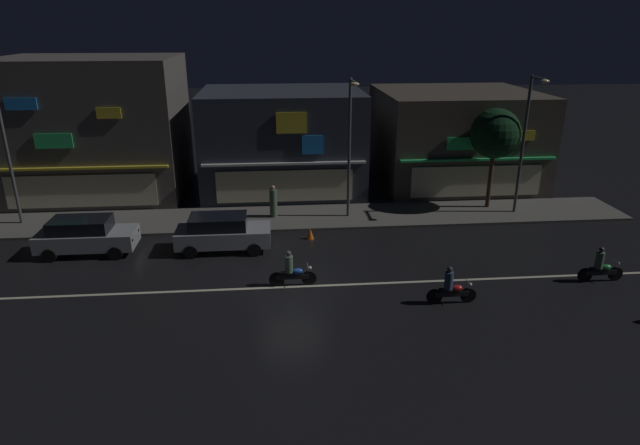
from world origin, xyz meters
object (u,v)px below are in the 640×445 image
(pedestrian_on_sidewalk, at_px, (273,202))
(parked_car_trailing, at_px, (86,235))
(streetlamp_west, at_px, (2,136))
(streetlamp_mid, at_px, (350,138))
(motorcycle_following, at_px, (291,271))
(motorcycle_opposite_lane, at_px, (600,267))
(streetlamp_east, at_px, (526,135))
(parked_car_near_kerb, at_px, (222,232))
(traffic_cone, at_px, (310,234))
(motorcycle_lead, at_px, (451,288))

(pedestrian_on_sidewalk, distance_m, parked_car_trailing, 9.33)
(streetlamp_west, bearing_deg, streetlamp_mid, -1.44)
(motorcycle_following, bearing_deg, motorcycle_opposite_lane, 1.56)
(streetlamp_mid, distance_m, parked_car_trailing, 13.44)
(streetlamp_mid, height_order, streetlamp_east, streetlamp_east)
(streetlamp_mid, height_order, parked_car_near_kerb, streetlamp_mid)
(streetlamp_mid, distance_m, motorcycle_opposite_lane, 12.85)
(parked_car_trailing, height_order, motorcycle_opposite_lane, parked_car_trailing)
(streetlamp_east, relative_size, parked_car_trailing, 1.70)
(parked_car_trailing, xyz_separation_m, traffic_cone, (10.29, 0.80, -0.59))
(streetlamp_east, distance_m, traffic_cone, 12.45)
(motorcycle_following, distance_m, motorcycle_opposite_lane, 12.52)
(streetlamp_east, height_order, pedestrian_on_sidewalk, streetlamp_east)
(streetlamp_mid, relative_size, motorcycle_following, 3.81)
(parked_car_near_kerb, distance_m, traffic_cone, 4.29)
(streetlamp_east, distance_m, pedestrian_on_sidewalk, 13.70)
(pedestrian_on_sidewalk, bearing_deg, streetlamp_east, -148.89)
(motorcycle_following, bearing_deg, pedestrian_on_sidewalk, 99.62)
(streetlamp_west, xyz_separation_m, streetlamp_mid, (17.09, -0.43, -0.30))
(motorcycle_opposite_lane, bearing_deg, parked_car_trailing, -10.65)
(parked_car_near_kerb, relative_size, parked_car_trailing, 1.00)
(streetlamp_west, relative_size, streetlamp_east, 1.07)
(motorcycle_lead, height_order, motorcycle_opposite_lane, same)
(pedestrian_on_sidewalk, bearing_deg, motorcycle_opposite_lane, -179.70)
(motorcycle_following, relative_size, motorcycle_opposite_lane, 1.00)
(streetlamp_west, relative_size, parked_car_near_kerb, 1.82)
(streetlamp_east, relative_size, motorcycle_opposite_lane, 3.85)
(streetlamp_west, relative_size, motorcycle_following, 4.12)
(parked_car_trailing, distance_m, motorcycle_opposite_lane, 22.22)
(parked_car_near_kerb, relative_size, traffic_cone, 7.82)
(motorcycle_lead, bearing_deg, parked_car_trailing, -23.25)
(motorcycle_following, relative_size, traffic_cone, 3.45)
(parked_car_near_kerb, relative_size, motorcycle_opposite_lane, 2.26)
(streetlamp_mid, relative_size, traffic_cone, 13.17)
(motorcycle_lead, height_order, traffic_cone, motorcycle_lead)
(streetlamp_east, bearing_deg, parked_car_trailing, -171.51)
(pedestrian_on_sidewalk, distance_m, motorcycle_following, 7.91)
(streetlamp_west, xyz_separation_m, parked_car_trailing, (4.56, -3.79, -3.84))
(motorcycle_lead, relative_size, motorcycle_following, 1.00)
(streetlamp_west, bearing_deg, parked_car_near_kerb, -20.25)
(motorcycle_following, distance_m, traffic_cone, 5.02)
(parked_car_near_kerb, bearing_deg, motorcycle_following, 127.70)
(streetlamp_east, bearing_deg, streetlamp_mid, 179.27)
(motorcycle_lead, relative_size, traffic_cone, 3.45)
(parked_car_trailing, bearing_deg, parked_car_near_kerb, 178.51)
(streetlamp_mid, height_order, motorcycle_opposite_lane, streetlamp_mid)
(streetlamp_east, relative_size, motorcycle_lead, 3.85)
(pedestrian_on_sidewalk, relative_size, traffic_cone, 3.16)
(motorcycle_opposite_lane, bearing_deg, parked_car_near_kerb, -14.80)
(parked_car_trailing, bearing_deg, streetlamp_east, -171.51)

